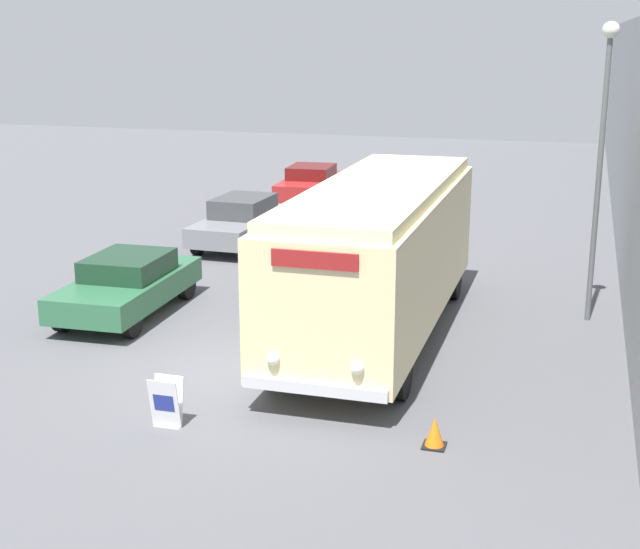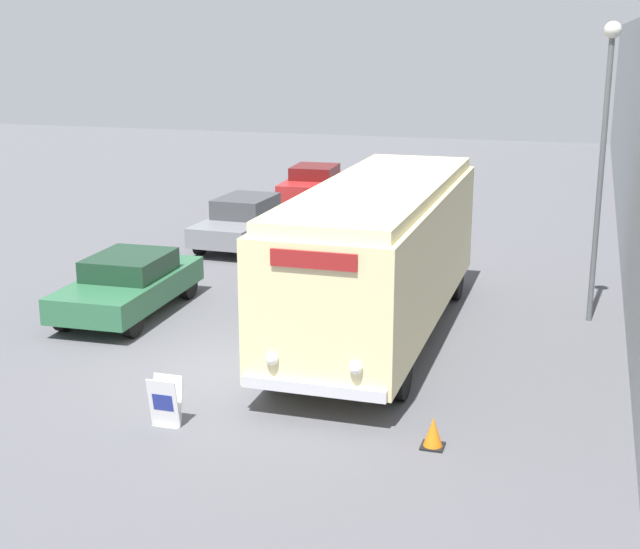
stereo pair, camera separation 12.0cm
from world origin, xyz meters
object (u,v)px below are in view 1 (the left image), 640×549
parked_car_mid (242,221)px  sign_board (166,403)px  streetlamp (603,132)px  parked_car_far (311,185)px  traffic_cone (435,432)px  parked_car_near (128,284)px  vintage_bus (379,251)px

parked_car_mid → sign_board: bearing=-72.4°
streetlamp → parked_car_far: (-10.03, 11.46, -3.42)m
traffic_cone → sign_board: bearing=-173.4°
sign_board → streetlamp: bearing=50.0°
sign_board → parked_car_mid: (-3.55, 12.48, 0.34)m
streetlamp → traffic_cone: bearing=-107.1°
parked_car_near → parked_car_mid: size_ratio=0.97×
sign_board → parked_car_far: (-3.47, 19.27, 0.36)m
parked_car_near → parked_car_mid: bearing=88.2°
streetlamp → traffic_cone: streetlamp is taller
parked_car_far → traffic_cone: bearing=-70.9°
sign_board → parked_car_far: parked_car_far is taller
parked_car_near → parked_car_mid: 7.19m
vintage_bus → parked_car_mid: vintage_bus is taller
vintage_bus → traffic_cone: (2.04, -4.94, -1.60)m
parked_car_mid → parked_car_far: size_ratio=1.08×
parked_car_far → traffic_cone: size_ratio=8.53×
vintage_bus → parked_car_near: bearing=-178.5°
vintage_bus → parked_car_far: vintage_bus is taller
streetlamp → parked_car_far: 15.61m
parked_car_near → parked_car_far: (0.06, 13.98, 0.06)m
sign_board → streetlamp: 10.87m
parked_car_far → parked_car_near: bearing=-93.6°
streetlamp → parked_car_mid: size_ratio=1.42×
sign_board → streetlamp: streetlamp is taller
sign_board → parked_car_mid: parked_car_mid is taller
vintage_bus → parked_car_mid: bearing=129.6°
vintage_bus → streetlamp: (4.28, 2.37, 2.34)m
streetlamp → traffic_cone: (-2.24, -7.31, -3.95)m
parked_car_mid → traffic_cone: size_ratio=9.22×
parked_car_near → streetlamp: bearing=12.1°
vintage_bus → parked_car_mid: (-5.82, 7.04, -1.10)m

